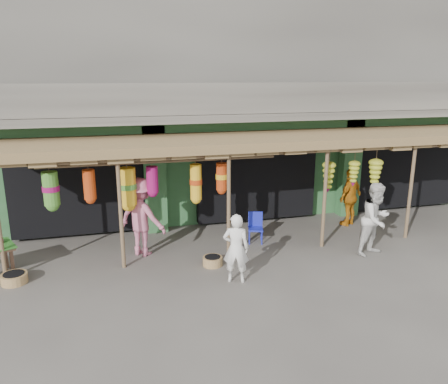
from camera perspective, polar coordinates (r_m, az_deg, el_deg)
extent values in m
plane|color=#514C47|center=(11.42, 7.67, -7.15)|extent=(80.00, 80.00, 0.00)
cube|color=gray|center=(15.34, 0.96, 17.69)|extent=(16.00, 6.00, 4.00)
cube|color=#2D6033|center=(15.71, 0.76, 4.81)|extent=(16.00, 5.70, 3.00)
cube|color=gray|center=(12.17, 5.23, 9.85)|extent=(16.00, 0.90, 0.22)
cube|color=gray|center=(11.77, 5.97, 12.09)|extent=(16.00, 0.10, 0.80)
cube|color=#2D6033|center=(12.59, 4.58, 8.43)|extent=(16.00, 0.35, 0.35)
cube|color=yellow|center=(11.86, -18.95, 6.78)|extent=(1.70, 0.06, 0.55)
cube|color=#B21414|center=(11.82, -18.96, 6.75)|extent=(1.30, 0.02, 0.30)
cube|color=black|center=(13.12, -18.14, 1.33)|extent=(3.60, 2.00, 2.50)
cube|color=black|center=(13.72, 3.15, 2.65)|extent=(3.60, 2.00, 2.50)
cube|color=black|center=(15.95, 20.55, 3.46)|extent=(3.60, 2.00, 2.50)
cube|color=#2D6033|center=(12.18, -9.02, 1.62)|extent=(0.60, 0.35, 3.00)
cube|color=#2D6033|center=(14.06, 16.10, 3.01)|extent=(0.60, 0.35, 3.00)
cylinder|color=brown|center=(10.01, -13.33, -2.75)|extent=(0.09, 0.09, 2.60)
cylinder|color=brown|center=(10.35, 0.62, -1.75)|extent=(0.09, 0.09, 2.60)
cylinder|color=brown|center=(11.24, 13.01, -0.77)|extent=(0.09, 0.09, 2.60)
cylinder|color=brown|center=(12.58, 23.16, 0.06)|extent=(0.09, 0.09, 2.60)
cylinder|color=brown|center=(10.46, 7.28, 5.07)|extent=(12.90, 0.08, 0.08)
cylinder|color=brown|center=(10.20, -8.13, 3.93)|extent=(5.50, 0.06, 0.06)
cube|color=brown|center=(11.54, 6.44, 6.93)|extent=(14.00, 2.70, 0.22)
cube|color=brown|center=(10.73, -25.90, -8.39)|extent=(0.09, 0.09, 0.60)
cube|color=brown|center=(11.24, -26.62, -7.42)|extent=(0.09, 0.09, 0.60)
cylinder|color=#1B24B4|center=(11.45, 3.34, -6.02)|extent=(0.03, 0.03, 0.36)
cylinder|color=#1B24B4|center=(11.47, 4.96, -6.02)|extent=(0.03, 0.03, 0.36)
cylinder|color=#1B24B4|center=(11.75, 3.30, -5.45)|extent=(0.03, 0.03, 0.36)
cylinder|color=#1B24B4|center=(11.77, 4.88, -5.46)|extent=(0.03, 0.03, 0.36)
cube|color=#1B24B4|center=(11.54, 4.14, -4.82)|extent=(0.47, 0.47, 0.04)
cube|color=#1B24B4|center=(11.64, 4.12, -3.52)|extent=(0.37, 0.14, 0.40)
cylinder|color=olive|center=(10.46, -25.71, -10.13)|extent=(0.61, 0.61, 0.21)
cylinder|color=#8A5D40|center=(10.27, -1.50, -9.01)|extent=(0.56, 0.56, 0.21)
imported|color=white|center=(9.27, 1.57, -7.36)|extent=(0.64, 0.53, 1.51)
imported|color=silver|center=(11.23, 19.23, -3.37)|extent=(1.06, 0.95, 1.81)
imported|color=#C57212|center=(13.24, 16.16, -0.62)|extent=(1.08, 0.84, 1.70)
imported|color=#CB6B88|center=(10.76, -10.67, -3.22)|extent=(1.42, 1.35, 1.93)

